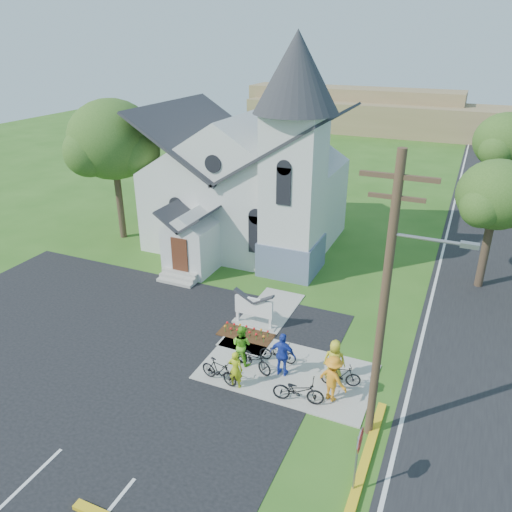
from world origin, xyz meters
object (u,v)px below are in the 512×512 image
at_px(cyclist_0, 236,369).
at_px(cyclist_4, 334,360).
at_px(bike_1, 219,371).
at_px(stop_sign, 359,448).
at_px(utility_pole, 387,298).
at_px(church_sign, 254,307).
at_px(bike_3, 341,376).
at_px(bike_4, 298,390).
at_px(cyclist_3, 333,378).
at_px(bike_2, 253,358).
at_px(cyclist_1, 242,345).
at_px(bike_0, 278,353).
at_px(cyclist_2, 283,355).

height_order(cyclist_0, cyclist_4, cyclist_4).
bearing_deg(bike_1, stop_sign, -105.72).
height_order(utility_pole, cyclist_0, utility_pole).
bearing_deg(cyclist_4, church_sign, -37.47).
height_order(bike_1, bike_3, bike_1).
distance_m(church_sign, cyclist_0, 4.56).
relative_size(church_sign, bike_4, 1.13).
relative_size(cyclist_0, cyclist_3, 0.85).
bearing_deg(bike_2, bike_4, -97.87).
bearing_deg(stop_sign, church_sign, 131.88).
height_order(cyclist_1, bike_3, cyclist_1).
bearing_deg(bike_0, bike_2, 134.68).
distance_m(bike_0, cyclist_3, 3.12).
relative_size(church_sign, bike_0, 1.37).
height_order(cyclist_1, cyclist_4, cyclist_4).
bearing_deg(cyclist_1, cyclist_2, -170.46).
distance_m(utility_pole, cyclist_2, 6.18).
distance_m(bike_2, cyclist_4, 3.33).
distance_m(stop_sign, bike_2, 6.93).
bearing_deg(bike_0, cyclist_3, -121.97).
distance_m(church_sign, cyclist_2, 3.92).
height_order(cyclist_2, cyclist_4, cyclist_2).
bearing_deg(cyclist_1, utility_pole, 173.88).
bearing_deg(cyclist_2, stop_sign, 134.08).
xyz_separation_m(cyclist_2, bike_2, (-1.25, -0.15, -0.45)).
height_order(cyclist_0, cyclist_3, cyclist_3).
bearing_deg(bike_1, bike_0, -26.81).
xyz_separation_m(cyclist_1, bike_4, (2.99, -1.35, -0.38)).
bearing_deg(cyclist_4, cyclist_3, 92.99).
relative_size(bike_2, cyclist_4, 1.08).
height_order(cyclist_3, bike_4, cyclist_3).
distance_m(stop_sign, cyclist_0, 6.30).
xyz_separation_m(bike_0, bike_3, (2.86, -0.47, 0.05)).
distance_m(stop_sign, cyclist_4, 5.46).
height_order(bike_2, bike_4, bike_4).
bearing_deg(cyclist_2, cyclist_0, 47.58).
distance_m(stop_sign, cyclist_1, 7.47).
relative_size(utility_pole, cyclist_3, 5.28).
bearing_deg(stop_sign, bike_0, 131.22).
height_order(utility_pole, bike_4, utility_pole).
xyz_separation_m(bike_1, cyclist_3, (4.40, 0.81, 0.43)).
bearing_deg(cyclist_0, bike_1, -4.30).
xyz_separation_m(church_sign, cyclist_4, (4.58, -2.42, -0.08)).
distance_m(cyclist_1, cyclist_4, 3.87).
xyz_separation_m(utility_pole, stop_sign, (0.07, -2.70, -3.62)).
height_order(church_sign, cyclist_3, cyclist_3).
height_order(cyclist_1, bike_1, cyclist_1).
relative_size(cyclist_0, bike_0, 1.01).
height_order(church_sign, bike_1, church_sign).
height_order(cyclist_3, cyclist_4, cyclist_3).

